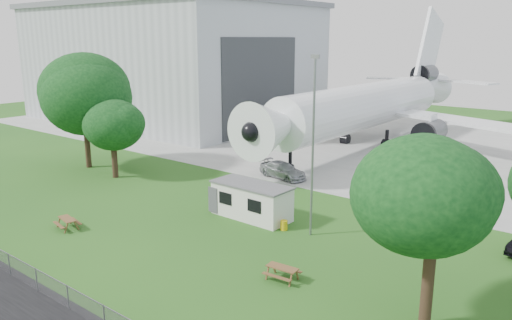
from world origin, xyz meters
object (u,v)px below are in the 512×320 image
Objects in this scene: site_cabin at (252,201)px; airliner at (370,104)px; hangar at (172,61)px; picnic_east at (282,279)px; picnic_west at (68,228)px.

airliner is at bearing 99.39° from site_cabin.
hangar reaches higher than picnic_east.
hangar is at bearing 140.82° from picnic_west.
site_cabin is at bearing 133.90° from picnic_east.
picnic_west is 1.00× the size of picnic_east.
picnic_west is at bearing -173.64° from picnic_east.
airliner reaches higher than site_cabin.
picnic_west is at bearing -131.58° from site_cabin.
airliner is at bearing 104.41° from picnic_east.
airliner is 38.65m from picnic_east.
hangar is 0.90× the size of airliner.
airliner is at bearing -0.22° from hangar.
picnic_east is (48.45, -36.34, -9.41)m from hangar.
picnic_west is (-8.78, -9.90, -1.31)m from site_cabin.
hangar is 51.75m from picnic_west.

